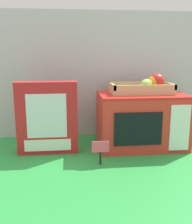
{
  "coord_description": "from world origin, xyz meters",
  "views": [
    {
      "loc": [
        -0.14,
        -1.13,
        0.44
      ],
      "look_at": [
        -0.01,
        0.03,
        0.18
      ],
      "focal_mm": 41.89,
      "sensor_mm": 36.0,
      "label": 1
    }
  ],
  "objects": [
    {
      "name": "cookie_set_box",
      "position": [
        -0.23,
        0.01,
        0.16
      ],
      "size": [
        0.27,
        0.07,
        0.32
      ],
      "color": "red",
      "rests_on": "ground"
    },
    {
      "name": "display_back_panel",
      "position": [
        0.0,
        0.26,
        0.33
      ],
      "size": [
        1.61,
        0.03,
        0.66
      ],
      "primitive_type": "cube",
      "color": "#B7BABF",
      "rests_on": "ground"
    },
    {
      "name": "price_sign",
      "position": [
        -0.02,
        -0.16,
        0.07
      ],
      "size": [
        0.07,
        0.01,
        0.1
      ],
      "color": "black",
      "rests_on": "ground"
    },
    {
      "name": "ground_plane",
      "position": [
        0.0,
        0.0,
        0.0
      ],
      "size": [
        1.7,
        1.7,
        0.0
      ],
      "primitive_type": "plane",
      "color": "green",
      "rests_on": "ground"
    },
    {
      "name": "food_groups_crate",
      "position": [
        0.22,
        0.06,
        0.29
      ],
      "size": [
        0.29,
        0.17,
        0.09
      ],
      "color": "tan",
      "rests_on": "toy_microwave"
    },
    {
      "name": "toy_microwave",
      "position": [
        0.21,
        0.05,
        0.13
      ],
      "size": [
        0.41,
        0.26,
        0.26
      ],
      "color": "red",
      "rests_on": "ground"
    }
  ]
}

